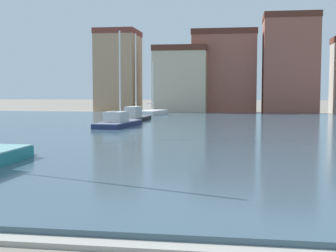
# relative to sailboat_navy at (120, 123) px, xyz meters

# --- Properties ---
(harbor_water) EXTENTS (87.87, 52.10, 0.27)m
(harbor_water) POSITION_rel_sailboat_navy_xyz_m (8.87, -1.65, -0.37)
(harbor_water) COLOR #3D5666
(harbor_water) RESTS_ON ground
(quay_edge_coping) EXTENTS (87.87, 0.50, 0.12)m
(quay_edge_coping) POSITION_rel_sailboat_navy_xyz_m (8.87, -27.95, -0.45)
(quay_edge_coping) COLOR #ADA89E
(quay_edge_coping) RESTS_ON ground
(sailboat_navy) EXTENTS (2.72, 7.33, 8.08)m
(sailboat_navy) POSITION_rel_sailboat_navy_xyz_m (0.00, 0.00, 0.00)
(sailboat_navy) COLOR navy
(sailboat_navy) RESTS_ON ground
(sailboat_white) EXTENTS (3.11, 6.27, 6.66)m
(sailboat_white) POSITION_rel_sailboat_navy_xyz_m (-0.56, 17.99, -0.08)
(sailboat_white) COLOR white
(sailboat_white) RESTS_ON ground
(sailboat_black) EXTENTS (1.90, 8.35, 8.70)m
(sailboat_black) POSITION_rel_sailboat_navy_xyz_m (-0.26, 6.97, 0.04)
(sailboat_black) COLOR black
(sailboat_black) RESTS_ON ground
(townhouse_end_terrace) EXTENTS (5.94, 6.84, 12.07)m
(townhouse_end_terrace) POSITION_rel_sailboat_navy_xyz_m (-8.10, 29.85, 5.54)
(townhouse_end_terrace) COLOR tan
(townhouse_end_terrace) RESTS_ON ground
(townhouse_wide_warehouse) EXTENTS (7.42, 7.69, 9.31)m
(townhouse_wide_warehouse) POSITION_rel_sailboat_navy_xyz_m (1.63, 27.97, 4.16)
(townhouse_wide_warehouse) COLOR #C6B293
(townhouse_wide_warehouse) RESTS_ON ground
(townhouse_tall_gabled) EXTENTS (9.06, 5.54, 11.63)m
(townhouse_tall_gabled) POSITION_rel_sailboat_navy_xyz_m (7.58, 28.99, 5.32)
(townhouse_tall_gabled) COLOR #8E5142
(townhouse_tall_gabled) RESTS_ON ground
(townhouse_corner_house) EXTENTS (7.31, 5.84, 13.41)m
(townhouse_corner_house) POSITION_rel_sailboat_navy_xyz_m (16.44, 27.46, 6.22)
(townhouse_corner_house) COLOR #8E5142
(townhouse_corner_house) RESTS_ON ground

